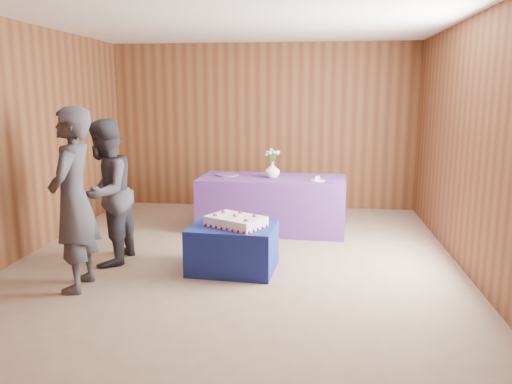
% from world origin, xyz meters
% --- Properties ---
extents(ground, '(6.00, 6.00, 0.00)m').
position_xyz_m(ground, '(0.00, 0.00, 0.00)').
color(ground, gray).
rests_on(ground, ground).
extents(room_shell, '(5.04, 6.04, 2.72)m').
position_xyz_m(room_shell, '(0.00, 0.00, 1.80)').
color(room_shell, brown).
rests_on(room_shell, ground).
extents(cake_table, '(0.95, 0.76, 0.50)m').
position_xyz_m(cake_table, '(0.01, -0.15, 0.25)').
color(cake_table, navy).
rests_on(cake_table, ground).
extents(serving_table, '(2.04, 0.99, 0.75)m').
position_xyz_m(serving_table, '(0.29, 1.52, 0.38)').
color(serving_table, '#643696').
rests_on(serving_table, ground).
extents(sheet_cake, '(0.73, 0.65, 0.14)m').
position_xyz_m(sheet_cake, '(0.05, -0.17, 0.55)').
color(sheet_cake, white).
rests_on(sheet_cake, cake_table).
extents(vase, '(0.26, 0.26, 0.21)m').
position_xyz_m(vase, '(0.29, 1.49, 0.86)').
color(vase, white).
rests_on(vase, serving_table).
extents(flower_spray, '(0.21, 0.20, 0.16)m').
position_xyz_m(flower_spray, '(0.29, 1.49, 1.10)').
color(flower_spray, '#286528').
rests_on(flower_spray, vase).
extents(platter, '(0.42, 0.42, 0.02)m').
position_xyz_m(platter, '(-0.35, 1.61, 0.76)').
color(platter, '#634992').
rests_on(platter, serving_table).
extents(plate, '(0.23, 0.23, 0.01)m').
position_xyz_m(plate, '(0.91, 1.31, 0.76)').
color(plate, white).
rests_on(plate, serving_table).
extents(cake_slice, '(0.06, 0.06, 0.08)m').
position_xyz_m(cake_slice, '(0.91, 1.30, 0.79)').
color(cake_slice, white).
rests_on(cake_slice, plate).
extents(knife, '(0.25, 0.10, 0.00)m').
position_xyz_m(knife, '(1.00, 1.17, 0.75)').
color(knife, silver).
rests_on(knife, serving_table).
extents(guest_left, '(0.50, 0.69, 1.78)m').
position_xyz_m(guest_left, '(-1.41, -0.85, 0.89)').
color(guest_left, '#373640').
rests_on(guest_left, ground).
extents(guest_right, '(0.61, 0.79, 1.62)m').
position_xyz_m(guest_right, '(-1.42, -0.09, 0.81)').
color(guest_right, '#383641').
rests_on(guest_right, ground).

